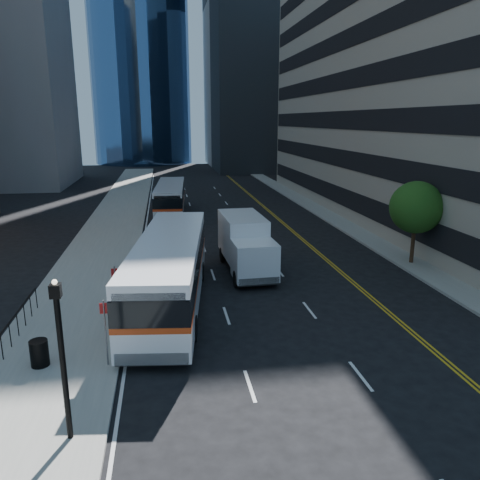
{
  "coord_description": "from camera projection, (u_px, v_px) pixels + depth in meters",
  "views": [
    {
      "loc": [
        -6.11,
        -17.98,
        8.81
      ],
      "look_at": [
        -2.36,
        5.08,
        2.8
      ],
      "focal_mm": 35.0,
      "sensor_mm": 36.0,
      "label": 1
    }
  ],
  "objects": [
    {
      "name": "trash_can",
      "position": [
        39.0,
        353.0,
        16.89
      ],
      "size": [
        0.86,
        0.86,
        0.97
      ],
      "primitive_type": "cylinder",
      "rotation": [
        0.0,
        0.0,
        0.44
      ],
      "color": "black",
      "rests_on": "sidewalk_west"
    },
    {
      "name": "ground",
      "position": [
        312.0,
        329.0,
        20.33
      ],
      "size": [
        160.0,
        160.0,
        0.0
      ],
      "primitive_type": "plane",
      "color": "black",
      "rests_on": "ground"
    },
    {
      "name": "sidewalk_west",
      "position": [
        117.0,
        219.0,
        42.58
      ],
      "size": [
        5.0,
        90.0,
        0.15
      ],
      "primitive_type": "cube",
      "color": "gray",
      "rests_on": "ground"
    },
    {
      "name": "bus_front",
      "position": [
        170.0,
        269.0,
        22.5
      ],
      "size": [
        4.43,
        13.31,
        3.37
      ],
      "rotation": [
        0.0,
        0.0,
        -0.12
      ],
      "color": "white",
      "rests_on": "ground"
    },
    {
      "name": "bus_rear",
      "position": [
        171.0,
        198.0,
        44.56
      ],
      "size": [
        3.18,
        11.53,
        2.94
      ],
      "rotation": [
        0.0,
        0.0,
        -0.06
      ],
      "color": "silver",
      "rests_on": "ground"
    },
    {
      "name": "box_truck",
      "position": [
        246.0,
        244.0,
        27.67
      ],
      "size": [
        2.55,
        6.84,
        3.24
      ],
      "rotation": [
        0.0,
        0.0,
        0.03
      ],
      "color": "white",
      "rests_on": "ground"
    },
    {
      "name": "street_tree",
      "position": [
        416.0,
        207.0,
        28.47
      ],
      "size": [
        3.2,
        3.2,
        5.1
      ],
      "color": "#332114",
      "rests_on": "sidewalk_east"
    },
    {
      "name": "lamp_post",
      "position": [
        62.0,
        354.0,
        12.52
      ],
      "size": [
        0.28,
        0.28,
        4.56
      ],
      "color": "black",
      "rests_on": "sidewalk_west"
    },
    {
      "name": "sidewalk_east",
      "position": [
        322.0,
        212.0,
        45.61
      ],
      "size": [
        2.0,
        90.0,
        0.15
      ],
      "primitive_type": "cube",
      "color": "gray",
      "rests_on": "ground"
    }
  ]
}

